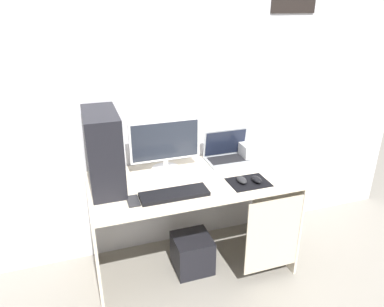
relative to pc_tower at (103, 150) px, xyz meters
name	(u,v)px	position (x,y,z in m)	size (l,w,h in m)	color
ground_plane	(192,264)	(0.55, -0.07, -0.97)	(8.00, 8.00, 0.00)	gray
wall_back	(175,82)	(0.55, 0.30, 0.33)	(4.00, 0.05, 2.60)	silver
desk	(195,198)	(0.57, -0.08, -0.39)	(1.36, 0.66, 0.73)	beige
pc_tower	(103,150)	(0.00, 0.00, 0.00)	(0.20, 0.44, 0.49)	black
monitor	(165,145)	(0.42, 0.11, -0.06)	(0.49, 0.19, 0.37)	white
laptop	(228,154)	(0.90, 0.13, -0.20)	(0.34, 0.23, 0.23)	#9EA3A8
projector	(254,150)	(1.11, 0.12, -0.19)	(0.20, 0.14, 0.11)	white
keyboard	(174,194)	(0.37, -0.26, -0.23)	(0.42, 0.14, 0.02)	black
mousepad	(249,182)	(0.88, -0.25, -0.24)	(0.26, 0.20, 0.01)	black
mouse_left	(242,180)	(0.84, -0.24, -0.22)	(0.06, 0.10, 0.03)	#232326
mouse_right	(257,180)	(0.93, -0.27, -0.22)	(0.06, 0.10, 0.03)	black
cell_phone	(133,201)	(0.12, -0.25, -0.24)	(0.07, 0.13, 0.01)	#232326
subwoofer	(192,253)	(0.54, -0.10, -0.84)	(0.27, 0.27, 0.27)	black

